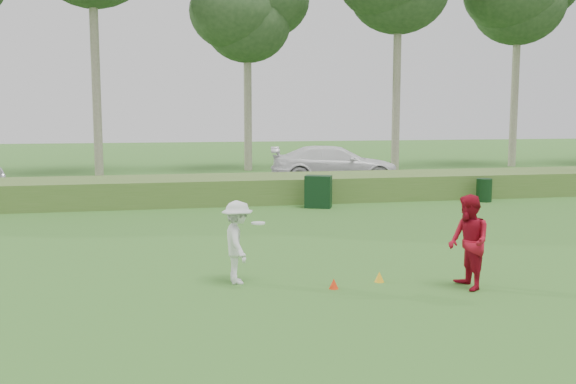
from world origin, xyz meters
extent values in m
plane|color=#2E6822|center=(0.00, 0.00, 0.00)|extent=(120.00, 120.00, 0.00)
cube|color=#4A6F2C|center=(0.00, 12.00, 0.45)|extent=(80.00, 3.00, 0.90)
cube|color=#2D2D2D|center=(0.00, 17.00, 0.03)|extent=(80.00, 6.00, 0.06)
cylinder|color=gray|center=(-6.00, 23.00, 7.75)|extent=(0.44, 0.44, 15.50)
cylinder|color=gray|center=(2.00, 24.50, 5.75)|extent=(0.44, 0.44, 11.50)
ellipsoid|color=#284321|center=(2.00, 24.50, 8.62)|extent=(6.24, 6.24, 5.28)
cylinder|color=gray|center=(10.00, 22.50, 7.00)|extent=(0.44, 0.44, 14.00)
cylinder|color=gray|center=(18.00, 23.80, 6.75)|extent=(0.44, 0.44, 13.50)
imported|color=silver|center=(-1.69, 0.61, 0.79)|extent=(0.63, 1.05, 1.59)
cylinder|color=white|center=(-1.29, 0.61, 1.15)|extent=(0.27, 0.27, 0.03)
imported|color=#A60E22|center=(2.41, -0.68, 0.88)|extent=(0.68, 0.86, 1.75)
cone|color=#FF330D|center=(-0.01, -0.17, 0.10)|extent=(0.17, 0.17, 0.19)
cone|color=yellow|center=(0.98, 0.11, 0.10)|extent=(0.19, 0.19, 0.21)
cube|color=black|center=(2.27, 9.77, 0.55)|extent=(1.03, 0.86, 1.11)
cylinder|color=black|center=(8.59, 9.98, 0.42)|extent=(0.73, 0.73, 0.85)
imported|color=white|center=(4.80, 16.54, 0.90)|extent=(6.14, 3.34, 1.69)
camera|label=1|loc=(-3.21, -11.32, 3.25)|focal=40.00mm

